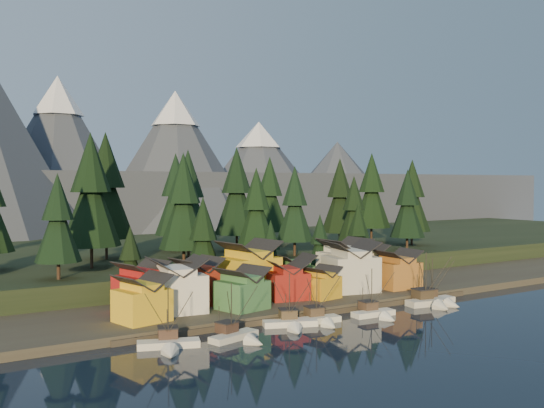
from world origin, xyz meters
TOP-DOWN VIEW (x-y plane):
  - ground at (0.00, 0.00)m, footprint 500.00×500.00m
  - shore_strip at (0.00, 40.00)m, footprint 400.00×50.00m
  - hillside at (0.00, 90.00)m, footprint 420.00×100.00m
  - dock at (0.00, 16.50)m, footprint 80.00×4.00m
  - mountain_ridge at (-4.20, 213.59)m, footprint 560.00×190.00m
  - boat_0 at (-32.88, 9.01)m, footprint 10.12×10.48m
  - boat_1 at (-21.56, 7.70)m, footprint 9.48×9.89m
  - boat_2 at (-9.43, 10.42)m, footprint 10.12×10.45m
  - boat_3 at (-3.35, 10.00)m, footprint 8.72×9.31m
  - boat_4 at (8.74, 8.62)m, footprint 8.99×9.70m
  - boat_5 at (24.81, 10.14)m, footprint 9.63×10.28m
  - boat_6 at (28.07, 11.12)m, footprint 9.97×10.80m
  - house_front_0 at (-32.04, 22.68)m, footprint 9.53×9.20m
  - house_front_1 at (-23.91, 26.69)m, footprint 10.78×10.45m
  - house_front_2 at (-12.49, 22.42)m, footprint 9.69×9.74m
  - house_front_3 at (0.17, 26.13)m, footprint 9.12×8.84m
  - house_front_4 at (6.67, 23.35)m, footprint 7.41×7.82m
  - house_front_5 at (16.97, 26.04)m, footprint 12.32×11.62m
  - house_front_6 at (28.51, 23.56)m, footprint 9.07×8.63m
  - house_back_0 at (-28.74, 32.20)m, footprint 10.03×9.79m
  - house_back_1 at (-17.83, 30.87)m, footprint 9.33×9.41m
  - house_back_2 at (-4.83, 33.08)m, footprint 11.97×11.19m
  - house_back_3 at (7.01, 33.02)m, footprint 8.48×7.72m
  - house_back_4 at (20.22, 32.16)m, footprint 10.00×9.60m
  - house_back_5 at (28.60, 33.80)m, footprint 8.95×9.04m
  - tree_hill_2 at (-40.00, 48.00)m, footprint 9.12×9.12m
  - tree_hill_3 at (-30.00, 60.00)m, footprint 13.15×13.15m
  - tree_hill_4 at (-22.00, 75.00)m, footprint 13.79×13.79m
  - tree_hill_5 at (-12.00, 50.00)m, footprint 11.23×11.23m
  - tree_hill_6 at (-4.00, 65.00)m, footprint 11.91×11.91m
  - tree_hill_7 at (6.00, 48.00)m, footprint 9.84×9.84m
  - tree_hill_8 at (14.00, 72.00)m, footprint 12.60×12.60m
  - tree_hill_9 at (22.00, 55.00)m, footprint 10.20×10.20m
  - tree_hill_10 at (30.00, 80.00)m, footprint 11.71×11.71m
  - tree_hill_11 at (38.00, 50.00)m, footprint 9.10×9.10m
  - tree_hill_12 at (46.00, 66.00)m, footprint 11.45×11.45m
  - tree_hill_13 at (56.00, 48.00)m, footprint 9.91×9.91m
  - tree_hill_14 at (64.00, 72.00)m, footprint 12.45×12.45m
  - tree_hill_15 at (0.00, 82.00)m, footprint 11.86×11.86m
  - tree_hill_17 at (68.00, 58.00)m, footprint 11.39×11.39m
  - tree_shore_0 at (-28.00, 40.00)m, footprint 6.54×6.54m
  - tree_shore_1 at (-12.00, 40.00)m, footprint 8.93×8.93m
  - tree_shore_2 at (5.00, 40.00)m, footprint 6.61×6.61m
  - tree_shore_3 at (19.00, 40.00)m, footprint 6.98×6.98m
  - tree_shore_4 at (31.00, 40.00)m, footprint 8.07×8.07m

SIDE VIEW (x-z plane):
  - ground at x=0.00m, z-range 0.00..0.00m
  - dock at x=0.00m, z-range 0.00..1.00m
  - shore_strip at x=0.00m, z-range 0.00..1.50m
  - boat_2 at x=-9.43m, z-range -3.29..7.01m
  - boat_4 at x=8.74m, z-range -3.13..6.88m
  - boat_1 at x=-21.56m, z-range -3.18..6.93m
  - boat_0 at x=-32.88m, z-range -3.33..7.16m
  - boat_6 at x=28.07m, z-range -3.38..7.27m
  - boat_3 at x=-3.35m, z-range -3.13..7.08m
  - boat_5 at x=24.81m, z-range -3.62..8.54m
  - hillside at x=0.00m, z-range 0.00..6.00m
  - house_front_4 at x=6.67m, z-range 1.67..8.18m
  - house_front_2 at x=-12.49m, z-range 1.70..9.55m
  - house_front_3 at x=0.17m, z-range 1.70..9.61m
  - house_back_3 at x=7.01m, z-range 1.70..9.62m
  - house_front_0 at x=-32.04m, z-range 1.71..9.77m
  - house_front_6 at x=28.51m, z-range 1.72..10.29m
  - house_back_5 at x=28.60m, z-range 1.72..10.70m
  - house_back_0 at x=-28.74m, z-range 1.73..10.77m
  - house_back_1 at x=-17.83m, z-range 1.73..10.84m
  - house_front_1 at x=-23.91m, z-range 1.75..11.74m
  - house_back_4 at x=20.22m, z-range 1.77..12.63m
  - house_front_5 at x=16.97m, z-range 1.78..12.73m
  - house_back_2 at x=-4.83m, z-range 1.79..13.37m
  - tree_shore_0 at x=-28.00m, z-range 2.20..17.43m
  - tree_shore_2 at x=5.00m, z-range 2.21..17.60m
  - tree_shore_3 at x=19.00m, z-range 2.25..18.50m
  - tree_shore_4 at x=31.00m, z-range 2.37..21.17m
  - tree_shore_1 at x=-12.00m, z-range 2.47..23.27m
  - tree_hill_11 at x=38.00m, z-range 6.98..28.18m
  - tree_hill_2 at x=-40.00m, z-range 6.99..28.23m
  - tree_hill_7 at x=6.00m, z-range 7.07..30.00m
  - tree_hill_13 at x=56.00m, z-range 7.08..30.17m
  - tree_hill_9 at x=22.00m, z-range 7.11..30.86m
  - tree_hill_5 at x=-12.00m, z-range 7.22..33.38m
  - tree_hill_17 at x=68.00m, z-range 7.24..33.78m
  - tree_hill_12 at x=46.00m, z-range 7.25..33.93m
  - tree_hill_10 at x=30.00m, z-range 7.27..34.54m
  - tree_hill_15 at x=0.00m, z-range 7.29..34.93m
  - tree_hill_6 at x=-4.00m, z-range 7.30..35.04m
  - tree_hill_14 at x=64.00m, z-range 7.36..36.35m
  - tree_hill_8 at x=14.00m, z-range 7.37..36.72m
  - tree_hill_3 at x=-30.00m, z-range 7.43..38.05m
  - tree_hill_4 at x=-22.00m, z-range 7.50..39.63m
  - mountain_ridge at x=-4.20m, z-range -18.94..71.06m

